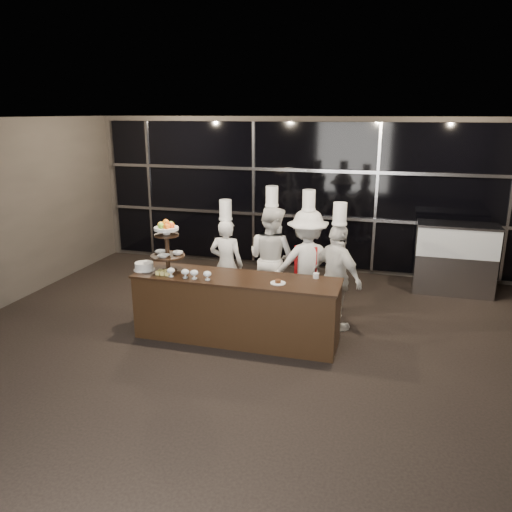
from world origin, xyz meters
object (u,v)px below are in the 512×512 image
(display_stand, at_px, (167,242))
(chef_d, at_px, (337,277))
(buffet_counter, at_px, (236,308))
(chef_c, at_px, (307,264))
(layer_cake, at_px, (144,266))
(chef_a, at_px, (226,263))
(display_case, at_px, (455,255))
(chef_b, at_px, (271,258))

(display_stand, xyz_separation_m, chef_d, (2.29, 0.71, -0.53))
(buffet_counter, height_order, chef_c, chef_c)
(layer_cake, xyz_separation_m, chef_a, (0.85, 1.09, -0.20))
(display_stand, height_order, chef_a, chef_a)
(display_case, bearing_deg, chef_c, -142.87)
(chef_b, bearing_deg, chef_a, -163.18)
(layer_cake, relative_size, chef_b, 0.15)
(layer_cake, relative_size, chef_c, 0.15)
(buffet_counter, distance_m, display_stand, 1.33)
(layer_cake, bearing_deg, display_stand, 8.14)
(layer_cake, xyz_separation_m, chef_d, (2.63, 0.76, -0.16))
(layer_cake, height_order, chef_c, chef_c)
(buffet_counter, height_order, chef_d, chef_d)
(layer_cake, bearing_deg, chef_b, 40.24)
(chef_c, bearing_deg, chef_d, -37.86)
(chef_d, bearing_deg, buffet_counter, -151.01)
(buffet_counter, relative_size, display_stand, 3.81)
(chef_c, bearing_deg, display_stand, -148.20)
(chef_b, bearing_deg, chef_c, -13.56)
(chef_a, relative_size, chef_d, 0.95)
(layer_cake, xyz_separation_m, display_case, (4.43, 2.89, -0.29))
(buffet_counter, xyz_separation_m, layer_cake, (-1.35, -0.05, 0.51))
(chef_d, bearing_deg, chef_c, 142.14)
(display_case, height_order, chef_a, chef_a)
(chef_c, distance_m, chef_d, 0.64)
(display_stand, distance_m, chef_b, 1.79)
(display_stand, bearing_deg, display_case, 34.89)
(chef_a, bearing_deg, buffet_counter, -64.48)
(display_stand, xyz_separation_m, chef_c, (1.78, 1.10, -0.49))
(chef_b, bearing_deg, buffet_counter, -98.43)
(display_case, height_order, chef_b, chef_b)
(display_case, bearing_deg, chef_d, -130.06)
(chef_a, distance_m, chef_d, 1.81)
(display_stand, height_order, chef_d, chef_d)
(display_case, bearing_deg, buffet_counter, -137.27)
(display_case, xyz_separation_m, chef_d, (-1.79, -2.13, 0.12))
(buffet_counter, distance_m, chef_c, 1.41)
(chef_b, distance_m, chef_d, 1.22)
(chef_c, bearing_deg, chef_a, -177.20)
(display_case, bearing_deg, display_stand, -145.11)
(buffet_counter, distance_m, chef_a, 1.20)
(display_stand, bearing_deg, chef_b, 46.48)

